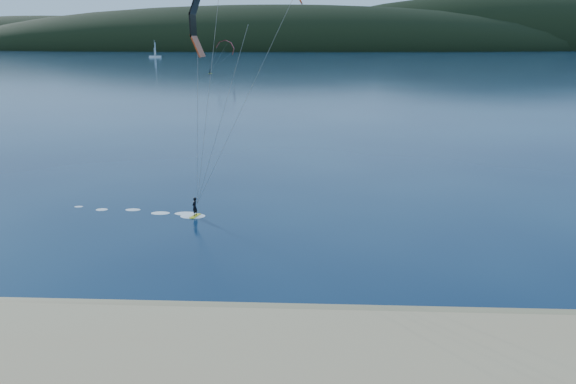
{
  "coord_description": "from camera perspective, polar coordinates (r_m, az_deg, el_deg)",
  "views": [
    {
      "loc": [
        3.55,
        -20.87,
        13.53
      ],
      "look_at": [
        2.11,
        10.0,
        5.0
      ],
      "focal_mm": 34.72,
      "sensor_mm": 36.0,
      "label": 1
    }
  ],
  "objects": [
    {
      "name": "ground",
      "position": [
        25.12,
        -6.16,
        -17.25
      ],
      "size": [
        1800.0,
        1800.0,
        0.0
      ],
      "primitive_type": "plane",
      "color": "#071633",
      "rests_on": "ground"
    },
    {
      "name": "wet_sand",
      "position": [
        28.94,
        -4.8,
        -12.38
      ],
      "size": [
        220.0,
        2.5,
        0.1
      ],
      "color": "#907854",
      "rests_on": "ground"
    },
    {
      "name": "headland",
      "position": [
        766.28,
        2.53,
        14.4
      ],
      "size": [
        1200.0,
        310.0,
        140.0
      ],
      "color": "black",
      "rests_on": "ground"
    },
    {
      "name": "kitesurfer_near",
      "position": [
        36.52,
        -4.65,
        15.82
      ],
      "size": [
        19.82,
        8.24,
        17.82
      ],
      "color": "yellow",
      "rests_on": "ground"
    },
    {
      "name": "kitesurfer_far",
      "position": [
        224.55,
        -6.5,
        14.24
      ],
      "size": [
        11.59,
        6.32,
        12.69
      ],
      "color": "yellow",
      "rests_on": "ground"
    },
    {
      "name": "sailboat",
      "position": [
        438.02,
        -13.45,
        13.37
      ],
      "size": [
        8.91,
        5.76,
        12.73
      ],
      "color": "white",
      "rests_on": "ground"
    }
  ]
}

